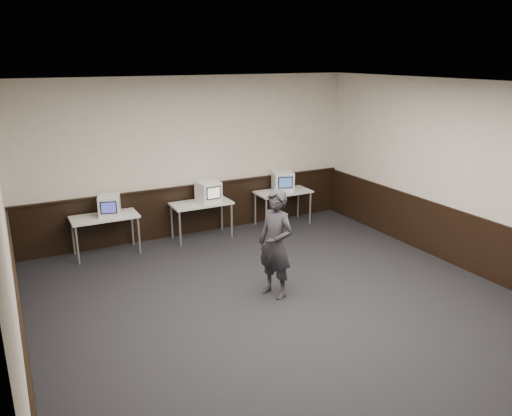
{
  "coord_description": "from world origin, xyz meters",
  "views": [
    {
      "loc": [
        -3.44,
        -5.39,
        3.56
      ],
      "look_at": [
        0.2,
        1.6,
        1.15
      ],
      "focal_mm": 35.0,
      "sensor_mm": 36.0,
      "label": 1
    }
  ],
  "objects_px": {
    "emac_left": "(109,206)",
    "emac_right": "(283,181)",
    "desk_left": "(105,220)",
    "desk_center": "(201,206)",
    "desk_right": "(283,194)",
    "person": "(276,244)",
    "emac_center": "(208,192)"
  },
  "relations": [
    {
      "from": "desk_center",
      "to": "emac_left",
      "type": "bearing_deg",
      "value": -179.21
    },
    {
      "from": "desk_right",
      "to": "emac_left",
      "type": "distance_m",
      "value": 3.71
    },
    {
      "from": "desk_left",
      "to": "desk_center",
      "type": "height_order",
      "value": "same"
    },
    {
      "from": "desk_left",
      "to": "desk_right",
      "type": "relative_size",
      "value": 1.0
    },
    {
      "from": "emac_center",
      "to": "emac_left",
      "type": "bearing_deg",
      "value": 174.5
    },
    {
      "from": "person",
      "to": "desk_right",
      "type": "bearing_deg",
      "value": 127.34
    },
    {
      "from": "emac_left",
      "to": "emac_right",
      "type": "relative_size",
      "value": 0.89
    },
    {
      "from": "person",
      "to": "emac_right",
      "type": "bearing_deg",
      "value": 127.52
    },
    {
      "from": "emac_right",
      "to": "emac_center",
      "type": "bearing_deg",
      "value": -162.04
    },
    {
      "from": "desk_left",
      "to": "desk_center",
      "type": "xyz_separation_m",
      "value": [
        1.9,
        0.0,
        0.0
      ]
    },
    {
      "from": "desk_center",
      "to": "desk_left",
      "type": "bearing_deg",
      "value": 180.0
    },
    {
      "from": "desk_center",
      "to": "emac_right",
      "type": "bearing_deg",
      "value": 1.28
    },
    {
      "from": "desk_center",
      "to": "emac_center",
      "type": "distance_m",
      "value": 0.32
    },
    {
      "from": "desk_center",
      "to": "person",
      "type": "relative_size",
      "value": 0.71
    },
    {
      "from": "emac_right",
      "to": "desk_left",
      "type": "bearing_deg",
      "value": -163.05
    },
    {
      "from": "emac_right",
      "to": "emac_left",
      "type": "bearing_deg",
      "value": -162.65
    },
    {
      "from": "desk_center",
      "to": "emac_right",
      "type": "xyz_separation_m",
      "value": [
        1.91,
        0.04,
        0.28
      ]
    },
    {
      "from": "desk_center",
      "to": "emac_left",
      "type": "xyz_separation_m",
      "value": [
        -1.8,
        -0.02,
        0.26
      ]
    },
    {
      "from": "desk_center",
      "to": "desk_right",
      "type": "bearing_deg",
      "value": 0.0
    },
    {
      "from": "person",
      "to": "desk_center",
      "type": "bearing_deg",
      "value": 161.06
    },
    {
      "from": "desk_center",
      "to": "desk_right",
      "type": "xyz_separation_m",
      "value": [
        1.9,
        0.0,
        0.0
      ]
    },
    {
      "from": "desk_left",
      "to": "emac_center",
      "type": "bearing_deg",
      "value": -0.22
    },
    {
      "from": "desk_center",
      "to": "emac_right",
      "type": "relative_size",
      "value": 2.2
    },
    {
      "from": "emac_left",
      "to": "emac_right",
      "type": "distance_m",
      "value": 3.71
    },
    {
      "from": "desk_left",
      "to": "emac_right",
      "type": "relative_size",
      "value": 2.2
    },
    {
      "from": "desk_left",
      "to": "desk_center",
      "type": "relative_size",
      "value": 1.0
    },
    {
      "from": "desk_center",
      "to": "emac_left",
      "type": "relative_size",
      "value": 2.46
    },
    {
      "from": "desk_left",
      "to": "person",
      "type": "distance_m",
      "value": 3.5
    },
    {
      "from": "emac_right",
      "to": "desk_center",
      "type": "bearing_deg",
      "value": -162.42
    },
    {
      "from": "desk_center",
      "to": "desk_right",
      "type": "height_order",
      "value": "same"
    },
    {
      "from": "emac_center",
      "to": "emac_right",
      "type": "bearing_deg",
      "value": -4.34
    },
    {
      "from": "emac_left",
      "to": "emac_center",
      "type": "bearing_deg",
      "value": 15.62
    }
  ]
}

